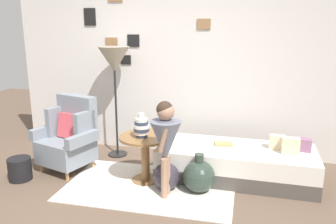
{
  "coord_description": "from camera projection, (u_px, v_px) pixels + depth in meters",
  "views": [
    {
      "loc": [
        1.05,
        -2.91,
        1.85
      ],
      "look_at": [
        0.15,
        0.95,
        0.85
      ],
      "focal_mm": 36.4,
      "sensor_mm": 36.0,
      "label": 1
    }
  ],
  "objects": [
    {
      "name": "side_table",
      "position": [
        145.0,
        149.0,
        4.11
      ],
      "size": [
        0.63,
        0.63,
        0.58
      ],
      "color": "olive",
      "rests_on": "ground"
    },
    {
      "name": "ground_plane",
      "position": [
        132.0,
        215.0,
        3.44
      ],
      "size": [
        12.0,
        12.0,
        0.0
      ],
      "primitive_type": "plane",
      "color": "brown"
    },
    {
      "name": "rug",
      "position": [
        150.0,
        186.0,
        4.05
      ],
      "size": [
        1.98,
        1.2,
        0.01
      ],
      "primitive_type": "cube",
      "color": "silver",
      "rests_on": "ground"
    },
    {
      "name": "pillow_head",
      "position": [
        303.0,
        145.0,
        4.07
      ],
      "size": [
        0.22,
        0.15,
        0.15
      ],
      "primitive_type": "cube",
      "rotation": [
        0.0,
        0.0,
        -0.17
      ],
      "color": "gray",
      "rests_on": "daybed"
    },
    {
      "name": "gallery_wall",
      "position": [
        173.0,
        65.0,
        4.96
      ],
      "size": [
        4.8,
        0.12,
        2.6
      ],
      "color": "silver",
      "rests_on": "ground"
    },
    {
      "name": "person_child",
      "position": [
        166.0,
        137.0,
        3.65
      ],
      "size": [
        0.34,
        0.34,
        1.09
      ],
      "color": "#A37A60",
      "rests_on": "ground"
    },
    {
      "name": "demijohn_far",
      "position": [
        199.0,
        176.0,
        3.89
      ],
      "size": [
        0.37,
        0.37,
        0.46
      ],
      "color": "#2D3D33",
      "rests_on": "ground"
    },
    {
      "name": "pillow_back",
      "position": [
        277.0,
        142.0,
        4.14
      ],
      "size": [
        0.19,
        0.15,
        0.17
      ],
      "primitive_type": "cube",
      "rotation": [
        0.0,
        0.0,
        -0.15
      ],
      "color": "beige",
      "rests_on": "daybed"
    },
    {
      "name": "pillow_mid",
      "position": [
        291.0,
        146.0,
        3.98
      ],
      "size": [
        0.2,
        0.12,
        0.19
      ],
      "primitive_type": "cube",
      "rotation": [
        0.0,
        0.0,
        -0.02
      ],
      "color": "beige",
      "rests_on": "daybed"
    },
    {
      "name": "floor_lamp",
      "position": [
        114.0,
        63.0,
        4.72
      ],
      "size": [
        0.44,
        0.44,
        1.58
      ],
      "color": "black",
      "rests_on": "ground"
    },
    {
      "name": "magazine_basket",
      "position": [
        20.0,
        169.0,
        4.2
      ],
      "size": [
        0.28,
        0.28,
        0.28
      ],
      "primitive_type": "cylinder",
      "color": "black",
      "rests_on": "ground"
    },
    {
      "name": "demijohn_near",
      "position": [
        166.0,
        176.0,
        3.95
      ],
      "size": [
        0.32,
        0.32,
        0.4
      ],
      "color": "#332D38",
      "rests_on": "ground"
    },
    {
      "name": "book_on_daybed",
      "position": [
        224.0,
        144.0,
        4.28
      ],
      "size": [
        0.24,
        0.19,
        0.03
      ],
      "primitive_type": "cube",
      "rotation": [
        0.0,
        0.0,
        0.16
      ],
      "color": "tan",
      "rests_on": "daybed"
    },
    {
      "name": "daybed",
      "position": [
        235.0,
        163.0,
        4.23
      ],
      "size": [
        1.93,
        0.87,
        0.4
      ],
      "color": "#4C4742",
      "rests_on": "ground"
    },
    {
      "name": "armchair",
      "position": [
        69.0,
        137.0,
        4.47
      ],
      "size": [
        0.87,
        0.76,
        0.97
      ],
      "color": "tan",
      "rests_on": "ground"
    },
    {
      "name": "vase_striped",
      "position": [
        141.0,
        127.0,
        4.0
      ],
      "size": [
        0.19,
        0.19,
        0.29
      ],
      "color": "#2D384C",
      "rests_on": "side_table"
    }
  ]
}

